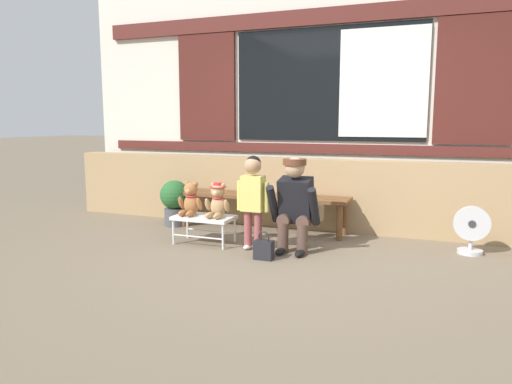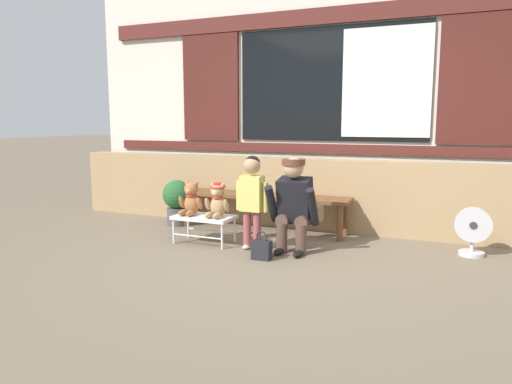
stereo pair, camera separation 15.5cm
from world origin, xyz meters
name	(u,v)px [view 1 (the left image)]	position (x,y,z in m)	size (l,w,h in m)	color
ground_plane	(279,259)	(0.00, 0.00, 0.00)	(60.00, 60.00, 0.00)	#756651
brick_low_wall	(317,194)	(0.00, 1.43, 0.42)	(6.78, 0.25, 0.85)	tan
shop_facade	(330,93)	(0.00, 1.94, 1.65)	(6.92, 0.26, 3.26)	silver
wooden_bench_long	(261,200)	(-0.59, 1.06, 0.37)	(2.10, 0.40, 0.44)	brown
small_display_bench	(204,219)	(-0.94, 0.27, 0.27)	(0.64, 0.36, 0.30)	silver
teddy_bear_plain	(191,200)	(-1.10, 0.27, 0.46)	(0.28, 0.26, 0.36)	#A86B3D
teddy_bear_with_hat	(218,201)	(-0.78, 0.27, 0.47)	(0.28, 0.27, 0.36)	tan
child_standing	(253,192)	(-0.37, 0.24, 0.59)	(0.35, 0.18, 0.96)	#994C4C
adult_crouching	(296,204)	(0.06, 0.33, 0.48)	(0.50, 0.49, 0.95)	brown
handbag_on_ground	(264,249)	(-0.14, -0.05, 0.10)	(0.18, 0.11, 0.27)	#232328
potted_plant	(175,200)	(-1.69, 0.93, 0.32)	(0.36, 0.36, 0.57)	#4C4C51
floor_fan	(471,230)	(1.69, 0.86, 0.24)	(0.34, 0.24, 0.48)	silver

